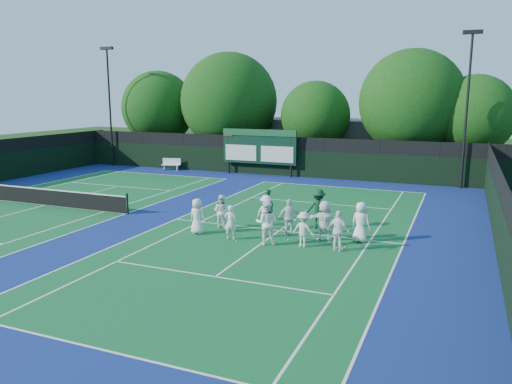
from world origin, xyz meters
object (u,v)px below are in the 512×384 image
at_px(tennis_net, 45,197).
at_px(coach_left, 268,205).
at_px(scoreboard, 259,147).
at_px(bench, 171,164).

distance_m(tennis_net, coach_left, 12.91).
bearing_deg(coach_left, scoreboard, -50.04).
distance_m(scoreboard, tennis_net, 16.26).
bearing_deg(scoreboard, coach_left, -65.77).
relative_size(tennis_net, bench, 7.12).
bearing_deg(bench, scoreboard, 1.59).
bearing_deg(tennis_net, bench, 93.08).
height_order(scoreboard, coach_left, scoreboard).
distance_m(scoreboard, bench, 7.94).
bearing_deg(bench, coach_left, -43.07).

